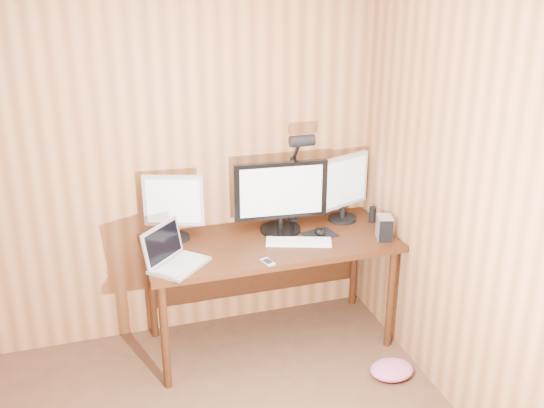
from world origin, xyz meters
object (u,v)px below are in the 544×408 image
monitor_left (174,206)px  laptop (172,256)px  keyboard (299,242)px  desk (266,253)px  hard_drive (384,228)px  monitor_center (281,196)px  desk_lamp (298,165)px  speaker (372,215)px  mouse (320,232)px  phone (268,262)px  monitor_right (344,186)px

monitor_left → laptop: size_ratio=1.03×
keyboard → monitor_left: bearing=177.0°
desk → hard_drive: (0.71, -0.26, 0.20)m
laptop → monitor_center: bearing=-24.9°
desk_lamp → keyboard: bearing=-125.8°
monitor_left → laptop: 0.41m
speaker → desk_lamp: bearing=170.0°
mouse → speaker: bearing=0.7°
speaker → laptop: bearing=-170.4°
laptop → phone: size_ratio=3.86×
monitor_center → mouse: size_ratio=5.64×
monitor_center → phone: size_ratio=5.66×
monitor_center → speaker: bearing=1.7°
desk_lamp → monitor_left: bearing=158.8°
monitor_center → keyboard: bearing=-71.1°
monitor_right → keyboard: (-0.41, -0.26, -0.24)m
desk → keyboard: keyboard is taller
desk → monitor_center: size_ratio=2.61×
monitor_left → laptop: (-0.08, -0.36, -0.17)m
mouse → phone: bearing=-158.8°
laptop → hard_drive: 1.36m
desk → keyboard: (0.16, -0.17, 0.13)m
monitor_right → keyboard: bearing=-169.0°
desk → phone: bearing=-105.7°
laptop → desk: bearing=-25.4°
mouse → desk: bearing=154.0°
monitor_right → phone: (-0.68, -0.47, -0.24)m
desk → keyboard: bearing=-45.6°
keyboard → hard_drive: bearing=9.6°
phone → speaker: bearing=8.9°
desk → monitor_left: (-0.57, 0.13, 0.35)m
laptop → keyboard: laptop is taller
desk → monitor_center: 0.39m
desk → hard_drive: size_ratio=10.27×
monitor_center → phone: 0.53m
phone → hard_drive: bearing=-6.7°
monitor_center → mouse: monitor_center is taller
laptop → phone: laptop is taller
monitor_left → speaker: (1.33, -0.12, -0.18)m
keyboard → hard_drive: (0.55, -0.09, 0.06)m
desk → keyboard: 0.27m
monitor_center → monitor_left: bearing=178.6°
laptop → keyboard: size_ratio=0.97×
hard_drive → desk_lamp: desk_lamp is taller
desk → monitor_center: (0.11, 0.05, 0.37)m
hard_drive → monitor_left: bearing=-179.2°
phone → desk_lamp: (0.35, 0.47, 0.42)m
speaker → keyboard: bearing=-163.8°
hard_drive → keyboard: bearing=-171.8°
monitor_right → speaker: 0.28m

